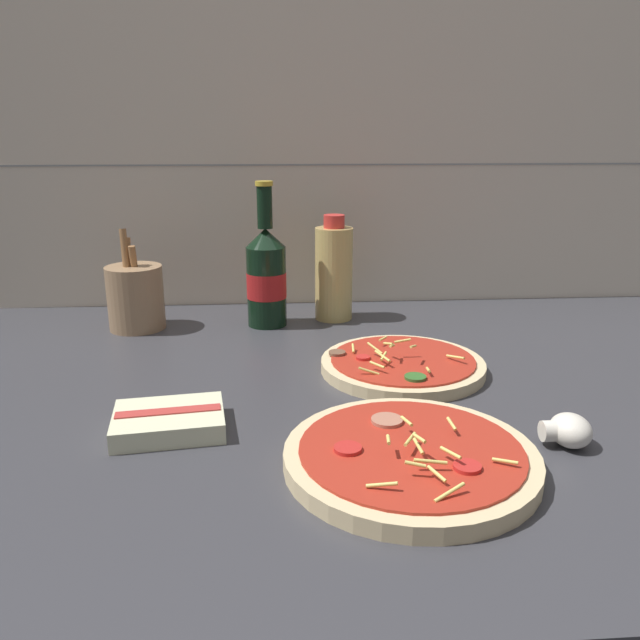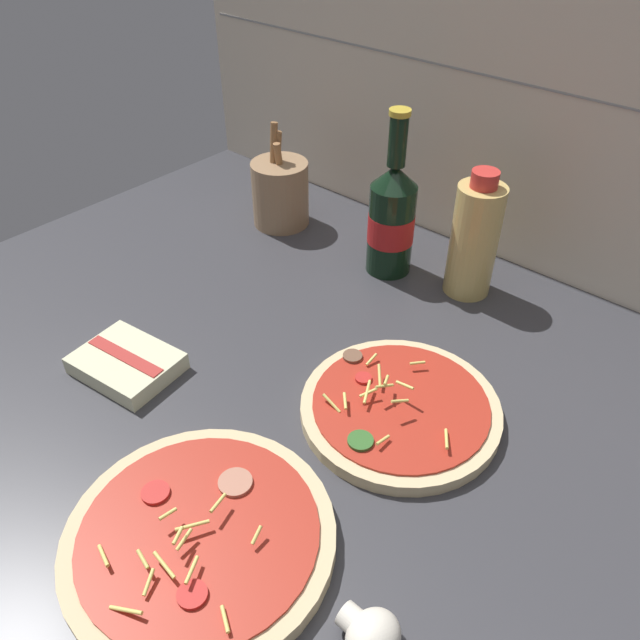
{
  "view_description": "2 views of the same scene",
  "coord_description": "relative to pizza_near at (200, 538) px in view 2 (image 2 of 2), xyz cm",
  "views": [
    {
      "loc": [
        -24.14,
        -78.26,
        35.9
      ],
      "look_at": [
        -17.96,
        7.81,
        9.93
      ],
      "focal_mm": 35.0,
      "sensor_mm": 36.0,
      "label": 1
    },
    {
      "loc": [
        20.79,
        -39.25,
        57.72
      ],
      "look_at": [
        -18.02,
        4.96,
        11.14
      ],
      "focal_mm": 35.0,
      "sensor_mm": 36.0,
      "label": 2
    }
  ],
  "objects": [
    {
      "name": "counter_slab",
      "position": [
        10.6,
        21.16,
        -2.32
      ],
      "size": [
        160.0,
        90.0,
        2.5
      ],
      "color": "#38383D",
      "rests_on": "ground"
    },
    {
      "name": "pizza_near",
      "position": [
        0.0,
        0.0,
        0.0
      ],
      "size": [
        26.52,
        26.52,
        4.63
      ],
      "color": "beige",
      "rests_on": "counter_slab"
    },
    {
      "name": "pizza_far",
      "position": [
        4.53,
        26.91,
        -0.1
      ],
      "size": [
        23.8,
        23.8,
        4.86
      ],
      "color": "beige",
      "rests_on": "counter_slab"
    },
    {
      "name": "beer_bottle",
      "position": [
        -15.3,
        51.45,
        8.07
      ],
      "size": [
        7.09,
        7.09,
        25.54
      ],
      "color": "black",
      "rests_on": "counter_slab"
    },
    {
      "name": "oil_bottle",
      "position": [
        -2.97,
        54.63,
        7.81
      ],
      "size": [
        6.91,
        6.91,
        19.31
      ],
      "color": "#D6B766",
      "rests_on": "counter_slab"
    },
    {
      "name": "mushroom_left",
      "position": [
        18.34,
        3.24,
        0.76
      ],
      "size": [
        5.49,
        5.23,
        3.66
      ],
      "color": "white",
      "rests_on": "counter_slab"
    },
    {
      "name": "utensil_crock",
      "position": [
        -38.33,
        50.92,
        4.76
      ],
      "size": [
        9.75,
        9.75,
        17.76
      ],
      "color": "#9E7A56",
      "rests_on": "counter_slab"
    },
    {
      "name": "dish_towel",
      "position": [
        -26.36,
        10.05,
        0.14
      ],
      "size": [
        13.76,
        11.24,
        2.56
      ],
      "color": "beige",
      "rests_on": "counter_slab"
    }
  ]
}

